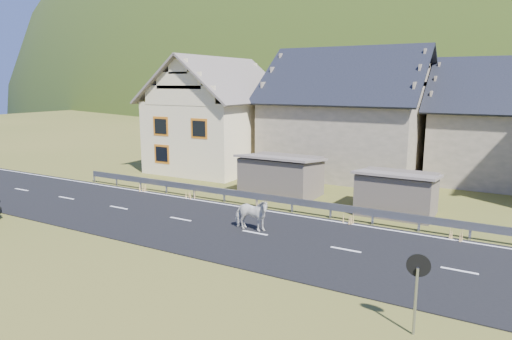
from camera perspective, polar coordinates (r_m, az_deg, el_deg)
The scene contains 12 objects.
ground at distance 19.54m, azimuth -0.13°, elevation -7.97°, with size 160.00×160.00×0.00m, color #434D1A.
road at distance 19.53m, azimuth -0.13°, elevation -7.92°, with size 60.00×7.00×0.04m, color black.
lane_markings at distance 19.52m, azimuth -0.13°, elevation -7.85°, with size 60.00×6.60×0.01m, color silver.
guardrail at distance 22.51m, azimuth 4.53°, elevation -3.95°, with size 28.10×0.09×0.75m.
shed_left at distance 25.70m, azimuth 3.18°, elevation -0.82°, with size 4.30×3.30×2.40m, color #65594E.
shed_right at distance 23.16m, azimuth 17.18°, elevation -2.87°, with size 3.80×2.90×2.20m, color #65594E.
house_cream at distance 34.03m, azimuth -4.79°, elevation 7.57°, with size 7.80×9.80×8.30m.
house_stone_a at distance 32.71m, azimuth 11.55°, elevation 7.74°, with size 10.80×9.80×8.90m.
mountain at distance 197.85m, azimuth 28.12°, elevation 2.00°, with size 440.00×280.00×260.00m, color #203B13.
conifer_patch at distance 141.44m, azimuth 2.66°, elevation 10.80°, with size 76.00×50.00×28.00m, color black.
horse at distance 19.63m, azimuth -0.61°, elevation -5.57°, with size 1.69×0.77×1.43m, color silver.
traffic_mirror at distance 12.37m, azimuth 19.56°, elevation -12.37°, with size 0.59×0.20×2.14m.
Camera 1 is at (9.17, -16.05, 6.33)m, focal length 32.00 mm.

